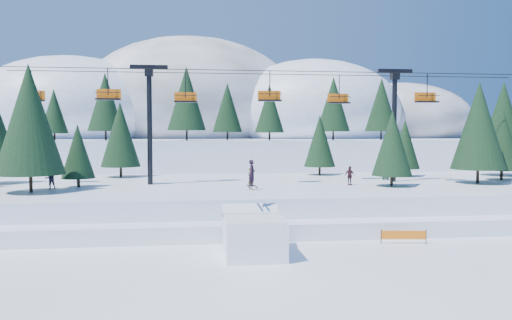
{
  "coord_description": "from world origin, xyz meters",
  "views": [
    {
      "loc": [
        -5.16,
        -25.83,
        6.88
      ],
      "look_at": [
        -1.23,
        6.0,
        5.2
      ],
      "focal_mm": 35.0,
      "sensor_mm": 36.0,
      "label": 1
    }
  ],
  "objects": [
    {
      "name": "conifer_stand",
      "position": [
        2.41,
        18.75,
        7.11
      ],
      "size": [
        62.26,
        17.28,
        9.84
      ],
      "color": "black",
      "rests_on": "mid_shelf"
    },
    {
      "name": "banner_far",
      "position": [
        9.46,
        6.25,
        0.54
      ],
      "size": [
        2.83,
        0.5,
        0.9
      ],
      "color": "black",
      "rests_on": "ground"
    },
    {
      "name": "banner_near",
      "position": [
        7.81,
        3.74,
        0.54
      ],
      "size": [
        2.83,
        0.46,
        0.9
      ],
      "color": "black",
      "rests_on": "ground"
    },
    {
      "name": "mid_shelf",
      "position": [
        0.0,
        18.0,
        1.25
      ],
      "size": [
        70.0,
        22.0,
        2.5
      ],
      "primitive_type": "cube",
      "color": "white",
      "rests_on": "ground"
    },
    {
      "name": "jump_kicker",
      "position": [
        -1.89,
        1.89,
        1.22
      ],
      "size": [
        3.28,
        4.47,
        5.35
      ],
      "color": "white",
      "rests_on": "ground"
    },
    {
      "name": "distant_skiers",
      "position": [
        0.89,
        16.36,
        3.37
      ],
      "size": [
        30.47,
        7.4,
        1.84
      ],
      "color": "#3E1C22",
      "rests_on": "mid_shelf"
    },
    {
      "name": "ground",
      "position": [
        0.0,
        0.0,
        0.0
      ],
      "size": [
        160.0,
        160.0,
        0.0
      ],
      "primitive_type": "plane",
      "color": "white",
      "rests_on": "ground"
    },
    {
      "name": "mountain_ridge",
      "position": [
        -5.08,
        73.36,
        9.64
      ],
      "size": [
        119.0,
        60.37,
        26.46
      ],
      "color": "white",
      "rests_on": "ground"
    },
    {
      "name": "chairlift",
      "position": [
        0.86,
        18.05,
        9.32
      ],
      "size": [
        46.0,
        3.21,
        10.28
      ],
      "color": "black",
      "rests_on": "mid_shelf"
    },
    {
      "name": "berm",
      "position": [
        0.0,
        8.0,
        0.55
      ],
      "size": [
        70.0,
        6.0,
        1.1
      ],
      "primitive_type": "cube",
      "color": "white",
      "rests_on": "ground"
    }
  ]
}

